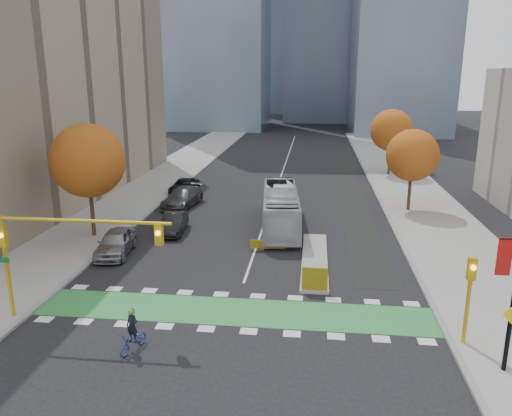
% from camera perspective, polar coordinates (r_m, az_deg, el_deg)
% --- Properties ---
extents(ground, '(300.00, 300.00, 0.00)m').
position_cam_1_polar(ground, '(24.22, -3.13, -13.31)').
color(ground, black).
rests_on(ground, ground).
extents(sidewalk_west, '(7.00, 120.00, 0.15)m').
position_cam_1_polar(sidewalk_west, '(45.92, -15.62, 0.09)').
color(sidewalk_west, gray).
rests_on(sidewalk_west, ground).
extents(sidewalk_east, '(7.00, 120.00, 0.15)m').
position_cam_1_polar(sidewalk_east, '(43.65, 19.34, -0.98)').
color(sidewalk_east, gray).
rests_on(sidewalk_east, ground).
extents(curb_west, '(0.30, 120.00, 0.16)m').
position_cam_1_polar(curb_west, '(44.72, -11.46, -0.04)').
color(curb_west, gray).
rests_on(curb_west, ground).
extents(curb_east, '(0.30, 120.00, 0.16)m').
position_cam_1_polar(curb_east, '(43.00, 14.79, -0.85)').
color(curb_east, gray).
rests_on(curb_east, ground).
extents(bike_crossing, '(20.00, 3.00, 0.01)m').
position_cam_1_polar(bike_crossing, '(25.53, -2.55, -11.71)').
color(bike_crossing, '#2C873B').
rests_on(bike_crossing, ground).
extents(centre_line, '(0.15, 70.00, 0.01)m').
position_cam_1_polar(centre_line, '(62.17, 3.13, 4.40)').
color(centre_line, silver).
rests_on(centre_line, ground).
extents(bike_lane_paint, '(2.50, 50.00, 0.01)m').
position_cam_1_polar(bike_lane_paint, '(52.40, 10.63, 2.14)').
color(bike_lane_paint, black).
rests_on(bike_lane_paint, ground).
extents(median_island, '(1.60, 10.00, 0.16)m').
position_cam_1_polar(median_island, '(32.09, 6.72, -5.89)').
color(median_island, gray).
rests_on(median_island, ground).
extents(hazard_board, '(1.40, 0.12, 1.30)m').
position_cam_1_polar(hazard_board, '(27.37, 6.73, -8.06)').
color(hazard_board, yellow).
rests_on(hazard_board, median_island).
extents(building_west, '(16.00, 44.00, 25.00)m').
position_cam_1_polar(building_west, '(51.18, -27.09, 14.61)').
color(building_west, gray).
rests_on(building_west, ground).
extents(tree_west, '(5.20, 5.20, 8.22)m').
position_cam_1_polar(tree_west, '(37.03, -18.67, 5.13)').
color(tree_west, '#332114').
rests_on(tree_west, ground).
extents(tree_east_near, '(4.40, 4.40, 7.08)m').
position_cam_1_polar(tree_east_near, '(44.27, 17.44, 5.76)').
color(tree_east_near, '#332114').
rests_on(tree_east_near, ground).
extents(tree_east_far, '(4.80, 4.80, 7.65)m').
position_cam_1_polar(tree_east_far, '(59.96, 15.22, 8.56)').
color(tree_east_far, '#332114').
rests_on(tree_east_far, ground).
extents(traffic_signal_west, '(8.53, 0.56, 5.20)m').
position_cam_1_polar(traffic_signal_west, '(24.73, -21.94, -3.64)').
color(traffic_signal_west, '#BF9914').
rests_on(traffic_signal_west, ground).
extents(traffic_signal_east, '(0.35, 0.43, 4.10)m').
position_cam_1_polar(traffic_signal_east, '(23.27, 23.23, -8.36)').
color(traffic_signal_east, '#BF9914').
rests_on(traffic_signal_east, ground).
extents(cyclist, '(1.10, 1.79, 1.95)m').
position_cam_1_polar(cyclist, '(22.59, -13.88, -14.13)').
color(cyclist, navy).
rests_on(cyclist, ground).
extents(bus, '(3.58, 11.35, 3.11)m').
position_cam_1_polar(bus, '(38.29, 2.82, -0.01)').
color(bus, '#B3B7BB').
rests_on(bus, ground).
extents(parked_car_a, '(2.48, 5.04, 1.65)m').
position_cam_1_polar(parked_car_a, '(34.02, -15.74, -3.80)').
color(parked_car_a, gray).
rests_on(parked_car_a, ground).
extents(parked_car_b, '(1.88, 4.49, 1.44)m').
position_cam_1_polar(parked_car_b, '(37.74, -9.38, -1.74)').
color(parked_car_b, black).
rests_on(parked_car_b, ground).
extents(parked_car_c, '(3.10, 6.00, 1.66)m').
position_cam_1_polar(parked_car_c, '(45.10, -8.40, 1.22)').
color(parked_car_c, '#4B4B50').
rests_on(parked_car_c, ground).
extents(parked_car_d, '(2.45, 5.11, 1.40)m').
position_cam_1_polar(parked_car_d, '(50.13, -8.22, 2.47)').
color(parked_car_d, black).
rests_on(parked_car_d, ground).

